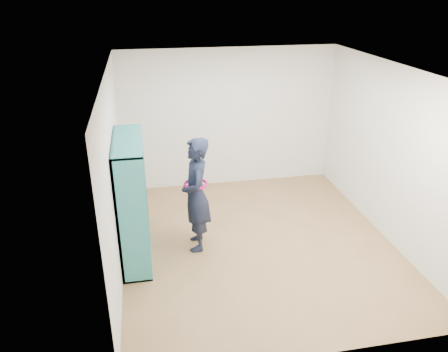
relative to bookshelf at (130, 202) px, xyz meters
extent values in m
plane|color=olive|center=(1.83, -0.01, -0.86)|extent=(4.50, 4.50, 0.00)
plane|color=white|center=(1.83, -0.01, 1.74)|extent=(4.50, 4.50, 0.00)
cube|color=silver|center=(-0.17, -0.01, 0.44)|extent=(0.02, 4.50, 2.60)
cube|color=silver|center=(3.83, -0.01, 0.44)|extent=(0.02, 4.50, 2.60)
cube|color=silver|center=(1.83, 2.24, 0.44)|extent=(4.00, 0.02, 2.60)
cube|color=silver|center=(1.83, -2.26, 0.44)|extent=(4.00, 0.02, 2.60)
cube|color=teal|center=(0.03, -0.64, 0.02)|extent=(0.39, 0.03, 1.77)
cube|color=teal|center=(0.03, 0.66, 0.02)|extent=(0.39, 0.03, 1.77)
cube|color=teal|center=(0.03, 0.01, -0.85)|extent=(0.39, 1.33, 0.03)
cube|color=teal|center=(0.03, 0.01, 0.89)|extent=(0.39, 1.33, 0.03)
cube|color=teal|center=(-0.15, 0.01, 0.02)|extent=(0.03, 1.33, 1.77)
cube|color=teal|center=(0.03, -0.21, 0.02)|extent=(0.36, 0.03, 1.72)
cube|color=teal|center=(0.03, 0.22, 0.02)|extent=(0.36, 0.03, 1.72)
cube|color=teal|center=(0.03, 0.01, -0.41)|extent=(0.36, 1.27, 0.03)
cube|color=teal|center=(0.03, 0.01, 0.02)|extent=(0.36, 1.27, 0.03)
cube|color=teal|center=(0.03, 0.01, 0.45)|extent=(0.36, 1.27, 0.03)
cube|color=beige|center=(0.05, -0.43, -0.77)|extent=(0.24, 0.15, 0.09)
cube|color=black|center=(0.06, -0.48, -0.27)|extent=(0.20, 0.18, 0.25)
cube|color=maroon|center=(0.06, -0.48, 0.15)|extent=(0.20, 0.18, 0.22)
cube|color=silver|center=(0.05, -0.43, 0.50)|extent=(0.24, 0.15, 0.06)
cube|color=navy|center=(0.06, -0.06, -0.70)|extent=(0.20, 0.18, 0.25)
cube|color=brown|center=(0.06, -0.06, -0.27)|extent=(0.20, 0.18, 0.24)
cube|color=#BFB28C|center=(0.05, 0.00, 0.08)|extent=(0.24, 0.15, 0.09)
cube|color=#26594C|center=(0.06, -0.06, 0.61)|extent=(0.20, 0.18, 0.28)
cube|color=beige|center=(0.06, 0.36, -0.71)|extent=(0.20, 0.18, 0.22)
cube|color=black|center=(0.05, 0.42, -0.35)|extent=(0.24, 0.15, 0.09)
cube|color=maroon|center=(0.06, 0.36, 0.19)|extent=(0.20, 0.18, 0.30)
cube|color=silver|center=(0.06, 0.36, 0.59)|extent=(0.20, 0.18, 0.24)
imported|color=black|center=(0.92, 0.08, -0.01)|extent=(0.45, 0.65, 1.71)
torus|color=#B30D61|center=(0.92, 0.08, 0.16)|extent=(0.37, 0.37, 0.04)
cube|color=silver|center=(0.79, 0.17, 0.10)|extent=(0.02, 0.10, 0.13)
cube|color=black|center=(0.79, 0.17, 0.10)|extent=(0.02, 0.10, 0.12)
camera|label=1|loc=(0.26, -5.48, 2.77)|focal=35.00mm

